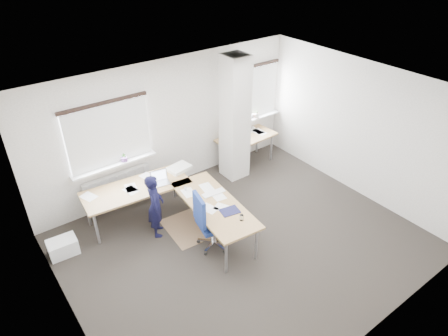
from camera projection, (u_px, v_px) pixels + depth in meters
ground at (244, 243)px, 7.27m from camera, size 6.00×6.00×0.00m
room_shell at (238, 147)px, 6.74m from camera, size 6.04×5.04×2.82m
floor_mat at (197, 224)px, 7.72m from camera, size 1.24×1.08×0.01m
white_crate at (63, 247)px, 6.97m from camera, size 0.51×0.37×0.29m
desk_main at (176, 196)px, 7.34m from camera, size 2.41×2.81×0.96m
desk_side at (246, 138)px, 9.29m from camera, size 1.43×0.76×1.22m
task_chair at (211, 232)px, 7.04m from camera, size 0.64×0.63×1.16m
person at (155, 206)px, 7.19m from camera, size 0.48×0.55×1.26m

